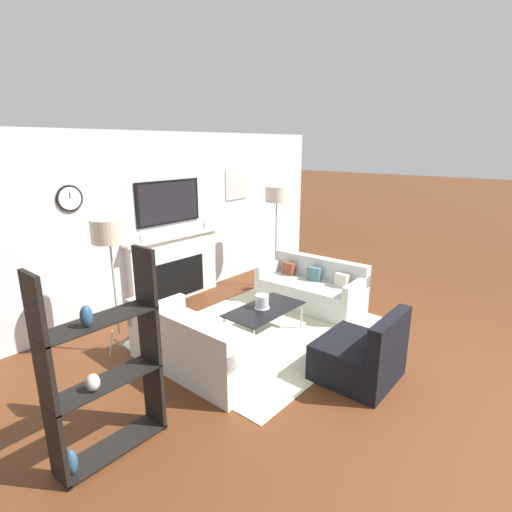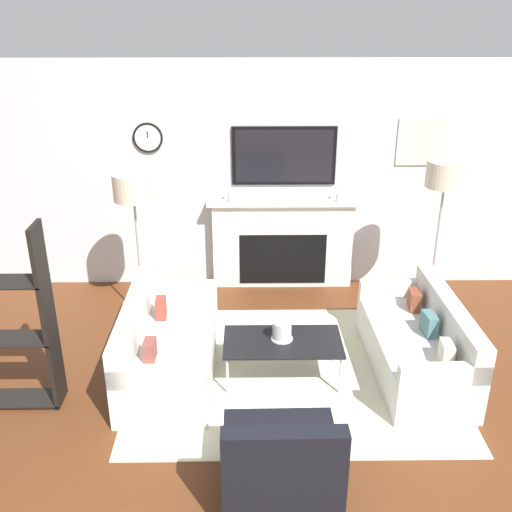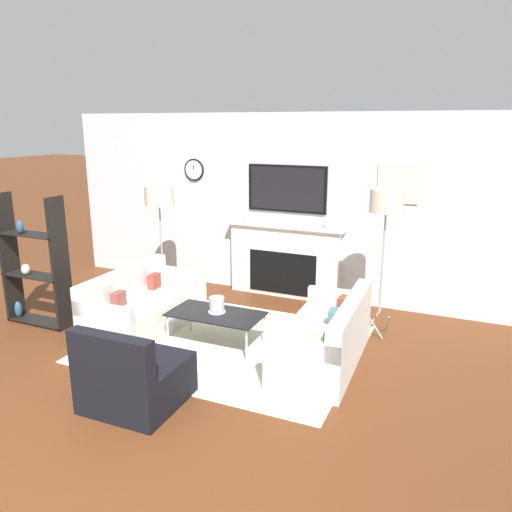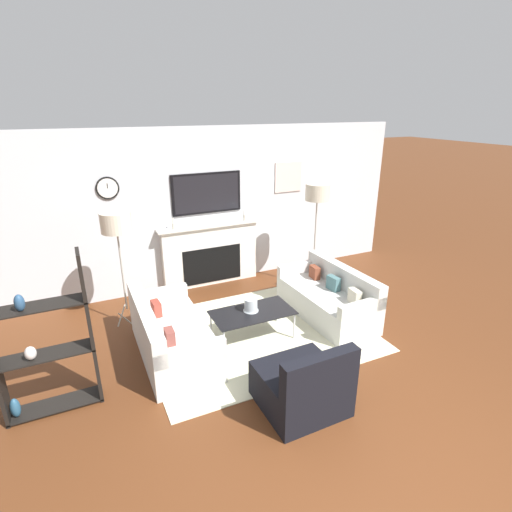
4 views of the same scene
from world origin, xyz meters
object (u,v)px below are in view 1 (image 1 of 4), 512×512
(armchair, at_px, (361,356))
(floor_lamp_left, at_px, (109,233))
(coffee_table, at_px, (264,310))
(couch_left, at_px, (197,347))
(shelf_unit, at_px, (102,370))
(couch_right, at_px, (311,290))
(floor_lamp_right, at_px, (277,196))
(hurricane_candle, at_px, (262,302))

(armchair, relative_size, floor_lamp_left, 0.49)
(armchair, relative_size, coffee_table, 0.76)
(floor_lamp_left, bearing_deg, couch_left, -69.39)
(coffee_table, height_order, shelf_unit, shelf_unit)
(couch_left, relative_size, armchair, 2.00)
(couch_right, xyz_separation_m, floor_lamp_left, (-2.79, 1.01, 1.25))
(couch_right, distance_m, coffee_table, 1.31)
(couch_right, bearing_deg, shelf_unit, -173.55)
(couch_right, bearing_deg, floor_lamp_left, 160.05)
(floor_lamp_left, bearing_deg, coffee_table, -36.69)
(floor_lamp_left, bearing_deg, floor_lamp_right, -0.00)
(armchair, distance_m, floor_lamp_right, 3.40)
(couch_left, relative_size, floor_lamp_left, 0.98)
(floor_lamp_right, bearing_deg, coffee_table, -146.70)
(coffee_table, bearing_deg, hurricane_candle, 99.78)
(couch_right, height_order, shelf_unit, shelf_unit)
(couch_right, relative_size, armchair, 1.99)
(shelf_unit, bearing_deg, armchair, -25.03)
(floor_lamp_left, xyz_separation_m, shelf_unit, (-0.98, -1.44, -0.75))
(couch_right, relative_size, floor_lamp_left, 0.98)
(armchair, bearing_deg, hurricane_candle, 86.87)
(floor_lamp_right, xyz_separation_m, shelf_unit, (-4.15, -1.44, -0.87))
(couch_left, distance_m, couch_right, 2.41)
(couch_left, bearing_deg, floor_lamp_left, 110.61)
(couch_right, relative_size, shelf_unit, 0.98)
(armchair, distance_m, shelf_unit, 2.67)
(armchair, distance_m, hurricane_candle, 1.49)
(couch_right, xyz_separation_m, floor_lamp_right, (0.38, 1.01, 1.37))
(shelf_unit, bearing_deg, couch_left, 17.37)
(shelf_unit, bearing_deg, floor_lamp_left, 55.82)
(floor_lamp_right, bearing_deg, couch_right, -110.69)
(armchair, xyz_separation_m, coffee_table, (0.09, 1.44, 0.11))
(couch_right, height_order, floor_lamp_right, floor_lamp_right)
(armchair, relative_size, shelf_unit, 0.49)
(couch_right, relative_size, hurricane_candle, 8.09)
(floor_lamp_left, distance_m, shelf_unit, 1.89)
(couch_left, height_order, floor_lamp_right, floor_lamp_right)
(hurricane_candle, distance_m, shelf_unit, 2.50)
(couch_left, relative_size, coffee_table, 1.52)
(couch_right, bearing_deg, armchair, -132.16)
(shelf_unit, bearing_deg, floor_lamp_right, 19.12)
(armchair, distance_m, floor_lamp_left, 3.17)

